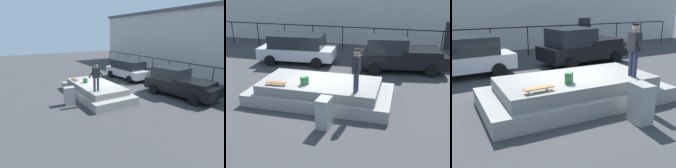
{
  "view_description": "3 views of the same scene",
  "coord_description": "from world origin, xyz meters",
  "views": [
    {
      "loc": [
        11.38,
        -5.96,
        4.19
      ],
      "look_at": [
        0.03,
        0.84,
        0.66
      ],
      "focal_mm": 30.83,
      "sensor_mm": 36.0,
      "label": 1
    },
    {
      "loc": [
        3.28,
        -10.44,
        4.9
      ],
      "look_at": [
        0.49,
        0.32,
        0.49
      ],
      "focal_mm": 43.26,
      "sensor_mm": 36.0,
      "label": 2
    },
    {
      "loc": [
        -4.02,
        -7.52,
        3.14
      ],
      "look_at": [
        -0.03,
        0.53,
        0.34
      ],
      "focal_mm": 42.33,
      "sensor_mm": 36.0,
      "label": 3
    }
  ],
  "objects": [
    {
      "name": "car_silver_hatchback_near",
      "position": [
        -3.12,
        4.44,
        0.92
      ],
      "size": [
        4.68,
        2.42,
        1.73
      ],
      "color": "#B7B7BC",
      "rests_on": "ground_plane"
    },
    {
      "name": "concrete_ledge",
      "position": [
        -0.08,
        -0.43,
        0.39
      ],
      "size": [
        5.99,
        2.88,
        0.85
      ],
      "color": "gray",
      "rests_on": "ground_plane"
    },
    {
      "name": "car_black_pickup_mid",
      "position": [
        2.9,
        4.41,
        0.93
      ],
      "size": [
        4.99,
        2.66,
        1.89
      ],
      "color": "black",
      "rests_on": "ground_plane"
    },
    {
      "name": "utility_box",
      "position": [
        0.74,
        -2.54,
        0.55
      ],
      "size": [
        0.48,
        0.63,
        1.09
      ],
      "primitive_type": "cube",
      "rotation": [
        0.0,
        0.0,
        -0.07
      ],
      "color": "gray",
      "rests_on": "ground_plane"
    },
    {
      "name": "fence_row",
      "position": [
        -0.0,
        7.68,
        1.25
      ],
      "size": [
        24.06,
        0.06,
        1.77
      ],
      "color": "black",
      "rests_on": "ground_plane"
    },
    {
      "name": "skateboard",
      "position": [
        -1.67,
        -1.28,
        0.95
      ],
      "size": [
        0.85,
        0.27,
        0.12
      ],
      "color": "brown",
      "rests_on": "concrete_ledge"
    },
    {
      "name": "skateboarder",
      "position": [
        1.58,
        -1.16,
        1.81
      ],
      "size": [
        0.27,
        0.97,
        1.67
      ],
      "color": "#2D334C",
      "rests_on": "concrete_ledge"
    },
    {
      "name": "backpack",
      "position": [
        -0.59,
        -0.92,
        1.01
      ],
      "size": [
        0.33,
        0.34,
        0.33
      ],
      "primitive_type": "cube",
      "rotation": [
        0.0,
        0.0,
        0.89
      ],
      "color": "#33723F",
      "rests_on": "concrete_ledge"
    },
    {
      "name": "ground_plane",
      "position": [
        0.0,
        0.0,
        0.0
      ],
      "size": [
        60.0,
        60.0,
        0.0
      ],
      "primitive_type": "plane",
      "color": "#38383A"
    }
  ]
}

